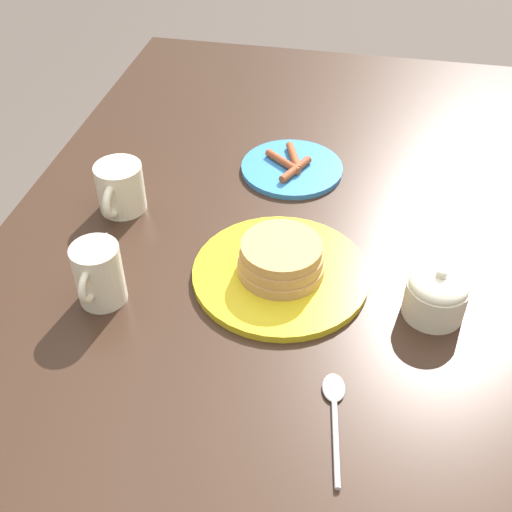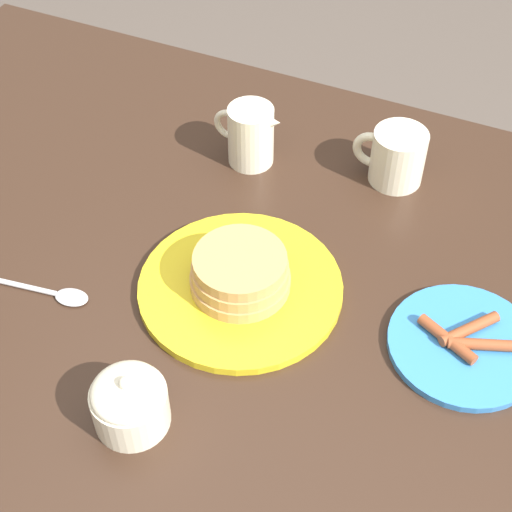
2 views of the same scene
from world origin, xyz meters
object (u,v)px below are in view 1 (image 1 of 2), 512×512
at_px(pancake_plate, 281,266).
at_px(side_plate_bacon, 292,168).
at_px(coffee_mug, 120,188).
at_px(creamer_pitcher, 99,272).
at_px(spoon, 334,406).
at_px(sugar_bowl, 436,294).

relative_size(pancake_plate, side_plate_bacon, 1.42).
relative_size(coffee_mug, creamer_pitcher, 0.98).
distance_m(pancake_plate, coffee_mug, 0.31).
bearing_deg(creamer_pitcher, spoon, 70.30).
height_order(creamer_pitcher, spoon, creamer_pitcher).
distance_m(coffee_mug, sugar_bowl, 0.53).
bearing_deg(pancake_plate, spoon, 25.47).
xyz_separation_m(coffee_mug, creamer_pitcher, (0.21, 0.05, 0.01)).
height_order(side_plate_bacon, spoon, side_plate_bacon).
xyz_separation_m(creamer_pitcher, sugar_bowl, (-0.06, 0.46, -0.01)).
bearing_deg(side_plate_bacon, sugar_bowl, 38.38).
height_order(coffee_mug, spoon, coffee_mug).
distance_m(coffee_mug, spoon, 0.51).
distance_m(sugar_bowl, spoon, 0.22).
xyz_separation_m(pancake_plate, spoon, (0.22, 0.10, -0.02)).
relative_size(side_plate_bacon, coffee_mug, 1.72).
distance_m(coffee_mug, creamer_pitcher, 0.21).
bearing_deg(spoon, side_plate_bacon, -165.25).
xyz_separation_m(side_plate_bacon, creamer_pitcher, (0.38, -0.21, 0.04)).
bearing_deg(sugar_bowl, side_plate_bacon, -141.62).
bearing_deg(sugar_bowl, coffee_mug, -105.82).
bearing_deg(spoon, pancake_plate, -154.53).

